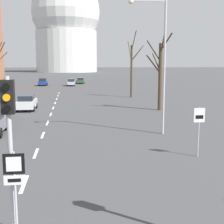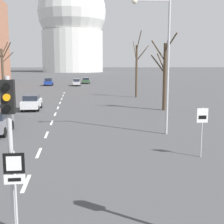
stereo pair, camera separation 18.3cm
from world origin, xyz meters
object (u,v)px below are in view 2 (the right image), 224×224
Objects in this scene: street_lamp_right at (162,54)px; route_sign_post at (15,178)px; sedan_distant_centre at (86,80)px; speed_limit_sign at (202,124)px; sedan_mid_centre at (76,82)px; sedan_near_right at (49,82)px; sedan_far_left at (32,102)px.

route_sign_post is at bearing -121.87° from street_lamp_right.
speed_limit_sign is at bearing -86.08° from sedan_distant_centre.
sedan_mid_centre is at bearing 96.80° from street_lamp_right.
street_lamp_right reaches higher than route_sign_post.
sedan_distant_centre is at bearing 93.57° from street_lamp_right.
speed_limit_sign is 6.75m from street_lamp_right.
sedan_mid_centre is at bearing -14.37° from sedan_near_right.
street_lamp_right reaches higher than sedan_far_left.
speed_limit_sign is at bearing -82.51° from street_lamp_right.
sedan_mid_centre is 36.57m from sedan_far_left.
route_sign_post is 0.58× the size of sedan_far_left.
sedan_near_right is at bearing 103.45° from street_lamp_right.
speed_limit_sign is 0.59× the size of sedan_distant_centre.
sedan_near_right is 0.92× the size of sedan_far_left.
sedan_near_right is 0.87× the size of sedan_distant_centre.
street_lamp_right is at bearing -50.67° from sedan_far_left.
street_lamp_right is (-0.73, 5.55, 3.78)m from speed_limit_sign.
speed_limit_sign is 55.20m from sedan_mid_centre.
sedan_distant_centre is (-4.30, 62.72, -1.04)m from speed_limit_sign.
sedan_near_right is at bearing 94.15° from route_sign_post.
sedan_far_left is (1.52, -37.87, -0.02)m from sedan_near_right.
street_lamp_right is 2.32× the size of sedan_near_right.
route_sign_post is 10.64m from speed_limit_sign.
route_sign_post reaches higher than sedan_distant_centre.
speed_limit_sign is 57.86m from sedan_near_right.
route_sign_post is at bearing -93.31° from sedan_distant_centre.
speed_limit_sign is at bearing 38.63° from route_sign_post.
speed_limit_sign is 62.87m from sedan_distant_centre.
street_lamp_right reaches higher than sedan_distant_centre.
sedan_near_right is at bearing -143.68° from sedan_distant_centre.
sedan_near_right is (-12.16, 50.85, -4.76)m from street_lamp_right.
sedan_distant_centre is at bearing 86.69° from route_sign_post.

